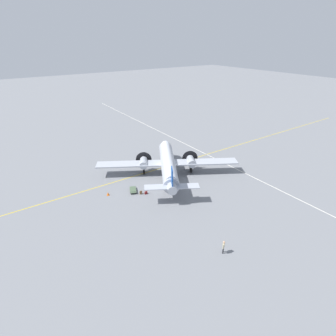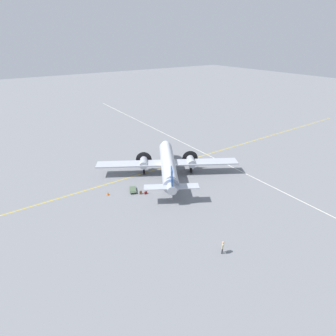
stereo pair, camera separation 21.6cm
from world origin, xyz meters
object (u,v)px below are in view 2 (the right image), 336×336
object	(u,v)px
traffic_cone	(108,194)
baggage_cart	(133,190)
suitcase_near_door	(146,193)
suitcase_upright_spare	(141,192)
airliner_main	(168,162)
crew_foreground	(223,246)

from	to	relation	value
traffic_cone	baggage_cart	bearing A→B (deg)	162.05
suitcase_near_door	baggage_cart	xyz separation A→B (m)	(1.27, -1.77, 0.06)
suitcase_upright_spare	traffic_cone	bearing A→B (deg)	-30.63
airliner_main	traffic_cone	distance (m)	11.25
suitcase_upright_spare	baggage_cart	distance (m)	1.47
suitcase_upright_spare	traffic_cone	size ratio (longest dim) A/B	1.04
airliner_main	traffic_cone	world-z (taller)	airliner_main
airliner_main	crew_foreground	distance (m)	19.24
airliner_main	suitcase_upright_spare	size ratio (longest dim) A/B	40.09
airliner_main	suitcase_upright_spare	world-z (taller)	airliner_main
airliner_main	suitcase_upright_spare	bearing A→B (deg)	142.34
suitcase_near_door	crew_foreground	bearing A→B (deg)	93.34
suitcase_upright_spare	airliner_main	bearing A→B (deg)	-158.08
suitcase_near_door	suitcase_upright_spare	xyz separation A→B (m)	(0.65, -0.43, 0.04)
suitcase_upright_spare	crew_foreground	bearing A→B (deg)	95.61
traffic_cone	airliner_main	bearing A→B (deg)	-178.75
airliner_main	baggage_cart	size ratio (longest dim) A/B	9.95
baggage_cart	traffic_cone	xyz separation A→B (m)	(3.60, -1.17, -0.03)
baggage_cart	traffic_cone	distance (m)	3.78
traffic_cone	crew_foreground	bearing A→B (deg)	107.57
suitcase_near_door	suitcase_upright_spare	size ratio (longest dim) A/B	0.85
baggage_cart	traffic_cone	world-z (taller)	baggage_cart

